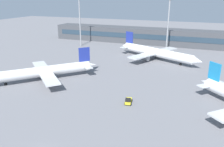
% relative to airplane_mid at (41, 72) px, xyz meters
% --- Properties ---
extents(ground_plane, '(400.00, 400.00, 0.00)m').
position_rel_airplane_mid_xyz_m(ground_plane, '(24.51, 7.05, -3.00)').
color(ground_plane, slate).
extents(terminal_building, '(129.34, 12.13, 9.00)m').
position_rel_airplane_mid_xyz_m(terminal_building, '(24.51, 75.83, 1.51)').
color(terminal_building, '#3F4247').
rests_on(terminal_building, ground_plane).
extents(airplane_mid, '(29.53, 31.22, 9.83)m').
position_rel_airplane_mid_xyz_m(airplane_mid, '(0.00, 0.00, 0.00)').
color(airplane_mid, silver).
rests_on(airplane_mid, ground_plane).
extents(airplane_far, '(40.05, 28.93, 10.64)m').
position_rel_airplane_mid_xyz_m(airplane_far, '(30.82, 40.72, 0.25)').
color(airplane_far, white).
rests_on(airplane_far, ground_plane).
extents(baggage_tug_yellow, '(2.37, 3.82, 1.75)m').
position_rel_airplane_mid_xyz_m(baggage_tug_yellow, '(32.79, -6.47, -2.20)').
color(baggage_tug_yellow, yellow).
rests_on(baggage_tug_yellow, ground_plane).
extents(floodlight_tower_west, '(3.20, 0.80, 26.90)m').
position_rel_airplane_mid_xyz_m(floodlight_tower_west, '(-15.46, 55.50, 12.49)').
color(floodlight_tower_west, gray).
rests_on(floodlight_tower_west, ground_plane).
extents(floodlight_tower_east, '(3.20, 0.80, 26.48)m').
position_rel_airplane_mid_xyz_m(floodlight_tower_east, '(32.66, 56.02, 12.27)').
color(floodlight_tower_east, gray).
rests_on(floodlight_tower_east, ground_plane).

